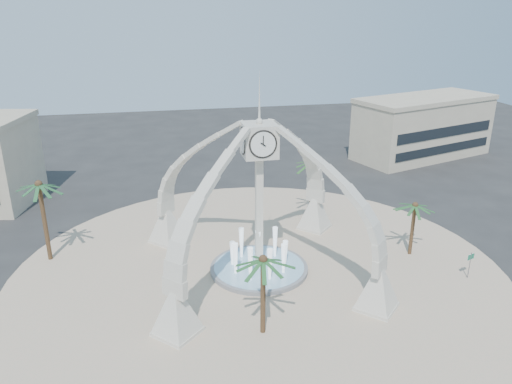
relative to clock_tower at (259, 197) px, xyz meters
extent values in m
plane|color=#282828|center=(0.00, 0.00, -6.49)|extent=(140.00, 140.00, 0.00)
cylinder|color=tan|center=(0.00, 0.00, -6.46)|extent=(40.00, 40.00, 0.06)
cube|color=beige|center=(0.00, 0.00, -1.59)|extent=(0.55, 0.55, 9.80)
cube|color=beige|center=(0.00, 0.00, 4.56)|extent=(2.50, 2.50, 2.50)
cone|color=beige|center=(0.00, 0.00, 7.81)|extent=(0.20, 0.20, 4.00)
cylinder|color=white|center=(0.00, -1.29, 4.56)|extent=(1.84, 0.04, 1.84)
pyramid|color=beige|center=(7.07, 7.07, -4.89)|extent=(3.80, 3.80, 3.20)
pyramid|color=beige|center=(-7.07, 7.07, -4.89)|extent=(3.80, 3.80, 3.20)
pyramid|color=beige|center=(-7.07, -7.07, -4.89)|extent=(3.80, 3.80, 3.20)
pyramid|color=beige|center=(7.07, -7.07, -4.89)|extent=(3.80, 3.80, 3.20)
cylinder|color=gray|center=(0.00, 0.00, -6.29)|extent=(8.00, 8.00, 0.40)
cylinder|color=#8FBBD6|center=(0.00, 0.00, -6.07)|extent=(7.40, 7.40, 0.04)
cone|color=white|center=(0.00, 0.00, -4.47)|extent=(0.60, 0.60, 3.20)
cube|color=#C1B397|center=(30.00, 28.00, -2.49)|extent=(21.49, 13.79, 8.00)
cube|color=#C1B397|center=(30.00, 28.00, 1.81)|extent=(21.87, 14.17, 0.60)
cylinder|color=brown|center=(13.53, 0.11, -4.11)|extent=(0.31, 0.31, 4.76)
cylinder|color=brown|center=(-17.10, 5.61, -3.00)|extent=(0.37, 0.37, 6.99)
cylinder|color=brown|center=(7.48, 9.56, -3.37)|extent=(0.36, 0.36, 6.23)
cylinder|color=brown|center=(-1.51, -8.14, -3.70)|extent=(0.35, 0.35, 5.58)
cylinder|color=slate|center=(16.05, -4.63, -5.35)|extent=(0.07, 0.07, 2.28)
cube|color=#1B6D4D|center=(16.05, -4.63, -4.57)|extent=(0.74, 0.29, 0.46)
cube|color=white|center=(16.05, -4.63, -4.57)|extent=(0.80, 0.30, 0.52)
camera|label=1|loc=(-7.72, -35.30, 13.87)|focal=35.00mm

